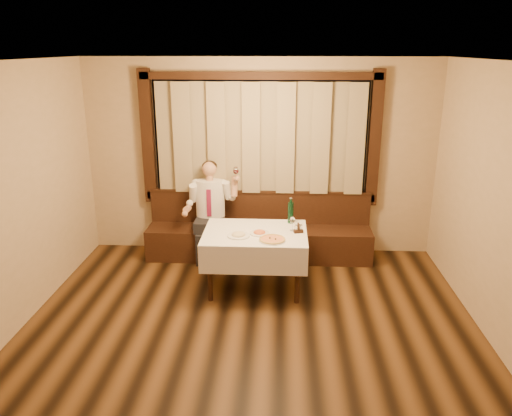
# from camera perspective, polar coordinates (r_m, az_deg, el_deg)

# --- Properties ---
(room) EXTENTS (5.01, 6.01, 2.81)m
(room) POSITION_cam_1_polar(r_m,az_deg,el_deg) (5.21, -0.55, 2.06)
(room) COLOR black
(room) RESTS_ON ground
(banquette) EXTENTS (3.20, 0.61, 0.94)m
(banquette) POSITION_cam_1_polar(r_m,az_deg,el_deg) (7.25, 0.35, -3.17)
(banquette) COLOR black
(banquette) RESTS_ON ground
(dining_table) EXTENTS (1.27, 0.97, 0.76)m
(dining_table) POSITION_cam_1_polar(r_m,az_deg,el_deg) (6.18, -0.10, -3.66)
(dining_table) COLOR black
(dining_table) RESTS_ON ground
(pizza) EXTENTS (0.32, 0.32, 0.03)m
(pizza) POSITION_cam_1_polar(r_m,az_deg,el_deg) (5.87, 1.87, -3.61)
(pizza) COLOR white
(pizza) RESTS_ON dining_table
(pasta_red) EXTENTS (0.24, 0.24, 0.08)m
(pasta_red) POSITION_cam_1_polar(r_m,az_deg,el_deg) (6.07, 0.40, -2.67)
(pasta_red) COLOR white
(pasta_red) RESTS_ON dining_table
(pasta_cream) EXTENTS (0.27, 0.27, 0.09)m
(pasta_cream) POSITION_cam_1_polar(r_m,az_deg,el_deg) (5.99, -2.02, -2.92)
(pasta_cream) COLOR white
(pasta_cream) RESTS_ON dining_table
(green_bottle) EXTENTS (0.07, 0.07, 0.34)m
(green_bottle) POSITION_cam_1_polar(r_m,az_deg,el_deg) (6.42, 3.98, -0.48)
(green_bottle) COLOR #0F4626
(green_bottle) RESTS_ON dining_table
(table_wine_glass) EXTENTS (0.07, 0.07, 0.18)m
(table_wine_glass) POSITION_cam_1_polar(r_m,az_deg,el_deg) (6.14, 4.18, -1.44)
(table_wine_glass) COLOR white
(table_wine_glass) RESTS_ON dining_table
(cruet_caddy) EXTENTS (0.12, 0.08, 0.12)m
(cruet_caddy) POSITION_cam_1_polar(r_m,az_deg,el_deg) (6.12, 4.87, -2.45)
(cruet_caddy) COLOR black
(cruet_caddy) RESTS_ON dining_table
(seated_man) EXTENTS (0.77, 0.58, 1.41)m
(seated_man) POSITION_cam_1_polar(r_m,az_deg,el_deg) (7.06, -5.28, 0.54)
(seated_man) COLOR black
(seated_man) RESTS_ON ground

